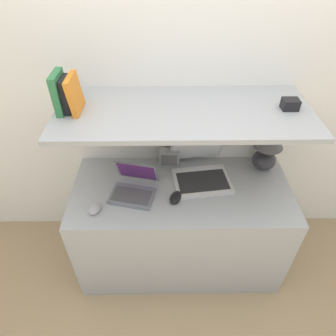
{
  "coord_description": "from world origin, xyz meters",
  "views": [
    {
      "loc": [
        -0.1,
        -1.02,
        2.04
      ],
      "look_at": [
        -0.09,
        0.31,
        0.9
      ],
      "focal_mm": 32.0,
      "sensor_mm": 36.0,
      "label": 1
    }
  ],
  "objects_px": {
    "laptop_large": "(200,169)",
    "book_green": "(59,93)",
    "shelf_gadget": "(290,104)",
    "second_mouse": "(95,209)",
    "router_box": "(169,158)",
    "book_black": "(67,95)",
    "table_lamp": "(268,146)",
    "book_orange": "(75,94)",
    "computer_mouse": "(176,198)",
    "laptop_small": "(134,187)"
  },
  "relations": [
    {
      "from": "shelf_gadget",
      "to": "second_mouse",
      "type": "bearing_deg",
      "value": -167.05
    },
    {
      "from": "table_lamp",
      "to": "computer_mouse",
      "type": "height_order",
      "value": "table_lamp"
    },
    {
      "from": "table_lamp",
      "to": "laptop_small",
      "type": "bearing_deg",
      "value": -165.03
    },
    {
      "from": "laptop_large",
      "to": "book_black",
      "type": "distance_m",
      "value": 0.91
    },
    {
      "from": "router_box",
      "to": "table_lamp",
      "type": "bearing_deg",
      "value": -3.17
    },
    {
      "from": "computer_mouse",
      "to": "book_orange",
      "type": "xyz_separation_m",
      "value": [
        -0.52,
        0.16,
        0.59
      ]
    },
    {
      "from": "table_lamp",
      "to": "book_black",
      "type": "height_order",
      "value": "book_black"
    },
    {
      "from": "laptop_large",
      "to": "computer_mouse",
      "type": "bearing_deg",
      "value": -127.97
    },
    {
      "from": "computer_mouse",
      "to": "router_box",
      "type": "xyz_separation_m",
      "value": [
        -0.03,
        0.33,
        0.04
      ]
    },
    {
      "from": "laptop_large",
      "to": "book_green",
      "type": "height_order",
      "value": "book_green"
    },
    {
      "from": "shelf_gadget",
      "to": "computer_mouse",
      "type": "bearing_deg",
      "value": -164.65
    },
    {
      "from": "table_lamp",
      "to": "laptop_large",
      "type": "distance_m",
      "value": 0.45
    },
    {
      "from": "router_box",
      "to": "book_green",
      "type": "height_order",
      "value": "book_green"
    },
    {
      "from": "table_lamp",
      "to": "laptop_small",
      "type": "distance_m",
      "value": 0.89
    },
    {
      "from": "table_lamp",
      "to": "book_orange",
      "type": "bearing_deg",
      "value": -173.48
    },
    {
      "from": "second_mouse",
      "to": "book_orange",
      "type": "relative_size",
      "value": 0.58
    },
    {
      "from": "table_lamp",
      "to": "book_green",
      "type": "height_order",
      "value": "book_green"
    },
    {
      "from": "book_green",
      "to": "table_lamp",
      "type": "bearing_deg",
      "value": 6.11
    },
    {
      "from": "laptop_small",
      "to": "shelf_gadget",
      "type": "distance_m",
      "value": 0.99
    },
    {
      "from": "book_green",
      "to": "book_black",
      "type": "bearing_deg",
      "value": 0.0
    },
    {
      "from": "laptop_small",
      "to": "computer_mouse",
      "type": "bearing_deg",
      "value": -14.48
    },
    {
      "from": "second_mouse",
      "to": "shelf_gadget",
      "type": "height_order",
      "value": "shelf_gadget"
    },
    {
      "from": "book_black",
      "to": "book_orange",
      "type": "distance_m",
      "value": 0.04
    },
    {
      "from": "router_box",
      "to": "book_black",
      "type": "relative_size",
      "value": 0.74
    },
    {
      "from": "laptop_large",
      "to": "laptop_small",
      "type": "bearing_deg",
      "value": -160.58
    },
    {
      "from": "second_mouse",
      "to": "table_lamp",
      "type": "bearing_deg",
      "value": 19.32
    },
    {
      "from": "laptop_large",
      "to": "router_box",
      "type": "distance_m",
      "value": 0.23
    },
    {
      "from": "second_mouse",
      "to": "router_box",
      "type": "bearing_deg",
      "value": 43.22
    },
    {
      "from": "table_lamp",
      "to": "laptop_large",
      "type": "relative_size",
      "value": 0.75
    },
    {
      "from": "second_mouse",
      "to": "shelf_gadget",
      "type": "relative_size",
      "value": 1.31
    },
    {
      "from": "book_green",
      "to": "laptop_small",
      "type": "bearing_deg",
      "value": -16.3
    },
    {
      "from": "computer_mouse",
      "to": "table_lamp",
      "type": "bearing_deg",
      "value": 26.13
    },
    {
      "from": "shelf_gadget",
      "to": "book_orange",
      "type": "bearing_deg",
      "value": -180.0
    },
    {
      "from": "laptop_large",
      "to": "shelf_gadget",
      "type": "distance_m",
      "value": 0.65
    },
    {
      "from": "book_black",
      "to": "shelf_gadget",
      "type": "xyz_separation_m",
      "value": [
        1.16,
        0.0,
        -0.06
      ]
    },
    {
      "from": "table_lamp",
      "to": "second_mouse",
      "type": "xyz_separation_m",
      "value": [
        -1.06,
        -0.37,
        -0.16
      ]
    },
    {
      "from": "computer_mouse",
      "to": "shelf_gadget",
      "type": "bearing_deg",
      "value": 15.35
    },
    {
      "from": "computer_mouse",
      "to": "second_mouse",
      "type": "xyz_separation_m",
      "value": [
        -0.47,
        -0.08,
        0.0
      ]
    },
    {
      "from": "second_mouse",
      "to": "shelf_gadget",
      "type": "bearing_deg",
      "value": 12.95
    },
    {
      "from": "router_box",
      "to": "book_black",
      "type": "xyz_separation_m",
      "value": [
        -0.52,
        -0.16,
        0.55
      ]
    },
    {
      "from": "router_box",
      "to": "book_orange",
      "type": "distance_m",
      "value": 0.75
    },
    {
      "from": "second_mouse",
      "to": "router_box",
      "type": "xyz_separation_m",
      "value": [
        0.43,
        0.41,
        0.04
      ]
    },
    {
      "from": "second_mouse",
      "to": "book_green",
      "type": "bearing_deg",
      "value": 116.99
    },
    {
      "from": "computer_mouse",
      "to": "shelf_gadget",
      "type": "height_order",
      "value": "shelf_gadget"
    },
    {
      "from": "computer_mouse",
      "to": "book_green",
      "type": "distance_m",
      "value": 0.86
    },
    {
      "from": "table_lamp",
      "to": "router_box",
      "type": "distance_m",
      "value": 0.64
    },
    {
      "from": "laptop_small",
      "to": "laptop_large",
      "type": "bearing_deg",
      "value": 19.42
    },
    {
      "from": "table_lamp",
      "to": "book_orange",
      "type": "height_order",
      "value": "book_orange"
    },
    {
      "from": "computer_mouse",
      "to": "book_green",
      "type": "height_order",
      "value": "book_green"
    },
    {
      "from": "laptop_large",
      "to": "shelf_gadget",
      "type": "xyz_separation_m",
      "value": [
        0.43,
        -0.05,
        0.49
      ]
    }
  ]
}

